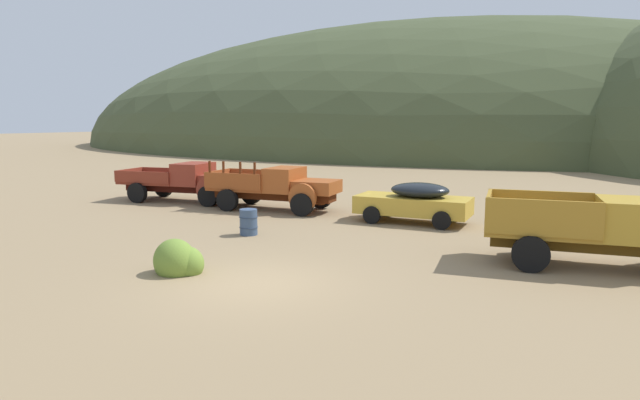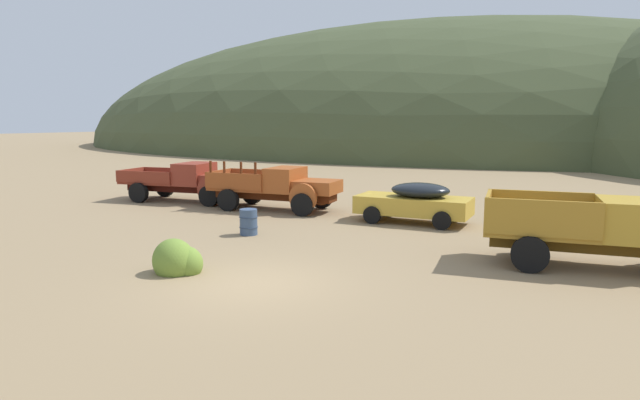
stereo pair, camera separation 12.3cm
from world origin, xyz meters
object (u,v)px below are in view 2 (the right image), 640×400
(truck_oxide_orange, at_px, (283,188))
(car_faded_yellow, at_px, (410,202))
(oil_drum_foreground, at_px, (249,222))
(truck_mustard, at_px, (616,232))
(truck_rust_red, at_px, (194,181))

(truck_oxide_orange, xyz_separation_m, car_faded_yellow, (5.84, 0.06, -0.18))
(oil_drum_foreground, bearing_deg, truck_oxide_orange, 110.43)
(truck_oxide_orange, distance_m, truck_mustard, 13.43)
(truck_rust_red, relative_size, truck_mustard, 1.06)
(car_faded_yellow, relative_size, truck_mustard, 0.76)
(oil_drum_foreground, bearing_deg, car_faded_yellow, 50.99)
(truck_oxide_orange, bearing_deg, oil_drum_foreground, -77.68)
(oil_drum_foreground, bearing_deg, truck_rust_red, 145.41)
(car_faded_yellow, height_order, truck_mustard, truck_mustard)
(truck_mustard, relative_size, oil_drum_foreground, 6.89)
(truck_rust_red, bearing_deg, truck_mustard, -22.59)
(truck_mustard, height_order, oil_drum_foreground, truck_mustard)
(truck_oxide_orange, height_order, truck_mustard, truck_oxide_orange)
(truck_oxide_orange, relative_size, truck_mustard, 0.97)
(truck_oxide_orange, distance_m, car_faded_yellow, 5.84)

